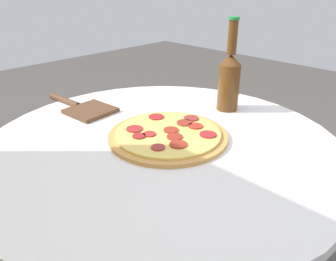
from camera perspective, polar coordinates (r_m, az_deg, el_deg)
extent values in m
cylinder|color=white|center=(1.06, -0.90, -20.28)|extent=(0.08, 0.08, 0.71)
cylinder|color=white|center=(0.84, -1.07, -2.47)|extent=(0.90, 0.90, 0.02)
cylinder|color=#C68E47|center=(0.84, 0.00, -0.92)|extent=(0.31, 0.31, 0.01)
cylinder|color=#EACC60|center=(0.84, 0.00, -0.43)|extent=(0.27, 0.27, 0.01)
cylinder|color=maroon|center=(0.85, 0.30, 0.19)|extent=(0.04, 0.04, 0.00)
cylinder|color=maroon|center=(0.92, 4.06, 2.15)|extent=(0.04, 0.04, 0.00)
cylinder|color=maroon|center=(0.77, 1.80, -2.42)|extent=(0.04, 0.04, 0.00)
cylinder|color=#A82C28|center=(0.83, -3.27, -0.60)|extent=(0.03, 0.03, 0.00)
cylinder|color=#A92D1F|center=(0.87, 4.81, 0.79)|extent=(0.04, 0.04, 0.00)
cylinder|color=#A72628|center=(0.86, -5.86, 0.29)|extent=(0.04, 0.04, 0.00)
cylinder|color=#A7242A|center=(0.83, 6.97, -0.68)|extent=(0.04, 0.04, 0.00)
cylinder|color=maroon|center=(0.89, 2.89, 1.35)|extent=(0.04, 0.04, 0.00)
cylinder|color=maroon|center=(0.81, 1.17, -1.08)|extent=(0.04, 0.04, 0.00)
cylinder|color=maroon|center=(0.82, -5.09, -0.96)|extent=(0.03, 0.03, 0.00)
cylinder|color=maroon|center=(0.76, -1.73, -2.95)|extent=(0.03, 0.03, 0.00)
cylinder|color=maroon|center=(0.93, -2.06, 2.40)|extent=(0.04, 0.04, 0.00)
cylinder|color=#563314|center=(1.02, 10.49, 7.41)|extent=(0.06, 0.06, 0.14)
cone|color=#563314|center=(1.00, 10.88, 12.09)|extent=(0.06, 0.06, 0.03)
cylinder|color=#563314|center=(0.99, 11.19, 15.63)|extent=(0.03, 0.03, 0.10)
cylinder|color=#1E8438|center=(0.98, 11.46, 18.62)|extent=(0.03, 0.03, 0.01)
cube|color=brown|center=(1.03, -13.34, 3.38)|extent=(0.13, 0.13, 0.01)
cylinder|color=brown|center=(1.13, -17.51, 4.96)|extent=(0.15, 0.03, 0.02)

